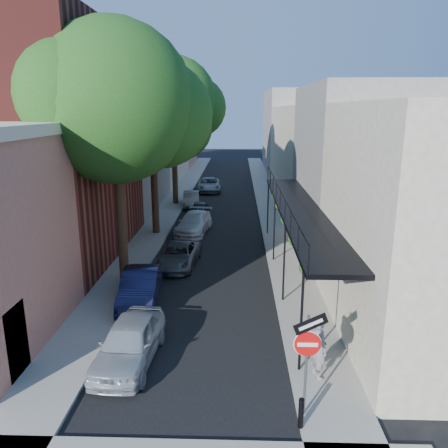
# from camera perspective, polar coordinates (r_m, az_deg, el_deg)

# --- Properties ---
(ground) EXTENTS (160.00, 160.00, 0.00)m
(ground) POSITION_cam_1_polar(r_m,az_deg,el_deg) (11.77, -6.10, -26.57)
(ground) COLOR black
(ground) RESTS_ON ground
(road_surface) EXTENTS (6.00, 64.00, 0.01)m
(road_surface) POSITION_cam_1_polar(r_m,az_deg,el_deg) (39.53, -0.24, 3.47)
(road_surface) COLOR black
(road_surface) RESTS_ON ground
(sidewalk_left) EXTENTS (2.00, 64.00, 0.12)m
(sidewalk_left) POSITION_cam_1_polar(r_m,az_deg,el_deg) (39.86, -6.01, 3.56)
(sidewalk_left) COLOR gray
(sidewalk_left) RESTS_ON ground
(sidewalk_right) EXTENTS (2.00, 64.00, 0.12)m
(sidewalk_right) POSITION_cam_1_polar(r_m,az_deg,el_deg) (39.58, 5.57, 3.49)
(sidewalk_right) COLOR gray
(sidewalk_right) RESTS_ON ground
(buildings_left) EXTENTS (10.10, 59.10, 12.00)m
(buildings_left) POSITION_cam_1_polar(r_m,az_deg,el_deg) (39.10, -14.29, 10.20)
(buildings_left) COLOR tan
(buildings_left) RESTS_ON ground
(buildings_right) EXTENTS (9.80, 55.00, 10.00)m
(buildings_right) POSITION_cam_1_polar(r_m,az_deg,el_deg) (39.11, 13.20, 9.51)
(buildings_right) COLOR beige
(buildings_right) RESTS_ON ground
(sign_post) EXTENTS (0.89, 0.17, 2.99)m
(sign_post) POSITION_cam_1_polar(r_m,az_deg,el_deg) (11.40, 10.86, -15.62)
(sign_post) COLOR #595B60
(sign_post) RESTS_ON ground
(bollard) EXTENTS (0.14, 0.14, 0.80)m
(bollard) POSITION_cam_1_polar(r_m,az_deg,el_deg) (11.84, 10.03, -23.15)
(bollard) COLOR black
(bollard) RESTS_ON sidewalk_right
(oak_near) EXTENTS (7.48, 6.80, 11.42)m
(oak_near) POSITION_cam_1_polar(r_m,az_deg,el_deg) (19.58, -12.68, 14.79)
(oak_near) COLOR #341F15
(oak_near) RESTS_ON ground
(oak_mid) EXTENTS (6.60, 6.00, 10.20)m
(oak_mid) POSITION_cam_1_polar(r_m,az_deg,el_deg) (27.40, -8.53, 13.16)
(oak_mid) COLOR #341F15
(oak_mid) RESTS_ON ground
(oak_far) EXTENTS (7.70, 7.00, 11.90)m
(oak_far) POSITION_cam_1_polar(r_m,az_deg,el_deg) (36.32, -5.91, 15.49)
(oak_far) COLOR #341F15
(oak_far) RESTS_ON ground
(parked_car_a) EXTENTS (1.87, 4.14, 1.38)m
(parked_car_a) POSITION_cam_1_polar(r_m,az_deg,el_deg) (14.47, -12.23, -14.82)
(parked_car_a) COLOR #9EA6AF
(parked_car_a) RESTS_ON ground
(parked_car_b) EXTENTS (1.75, 4.20, 1.35)m
(parked_car_b) POSITION_cam_1_polar(r_m,az_deg,el_deg) (18.44, -10.87, -8.09)
(parked_car_b) COLOR #111537
(parked_car_b) RESTS_ON ground
(parked_car_c) EXTENTS (2.22, 4.20, 1.12)m
(parked_car_c) POSITION_cam_1_polar(r_m,az_deg,el_deg) (22.33, -6.02, -4.10)
(parked_car_c) COLOR #4F5055
(parked_car_c) RESTS_ON ground
(parked_car_d) EXTENTS (2.40, 4.68, 1.30)m
(parked_car_d) POSITION_cam_1_polar(r_m,az_deg,el_deg) (28.22, -3.93, 0.16)
(parked_car_d) COLOR silver
(parked_car_d) RESTS_ON ground
(parked_car_e) EXTENTS (1.40, 3.31, 1.12)m
(parked_car_e) POSITION_cam_1_polar(r_m,az_deg,el_deg) (32.28, -3.20, 1.87)
(parked_car_e) COLOR black
(parked_car_e) RESTS_ON ground
(parked_car_f) EXTENTS (1.61, 3.73, 1.20)m
(parked_car_f) POSITION_cam_1_polar(r_m,az_deg,el_deg) (36.02, -4.30, 3.27)
(parked_car_f) COLOR slate
(parked_car_f) RESTS_ON ground
(parked_car_g) EXTENTS (2.51, 4.87, 1.31)m
(parked_car_g) POSITION_cam_1_polar(r_m,az_deg,el_deg) (42.44, -1.99, 5.14)
(parked_car_g) COLOR gray
(parked_car_g) RESTS_ON ground
(pedestrian) EXTENTS (0.64, 0.80, 1.89)m
(pedestrian) POSITION_cam_1_polar(r_m,az_deg,el_deg) (13.43, 12.29, -15.49)
(pedestrian) COLOR slate
(pedestrian) RESTS_ON sidewalk_right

